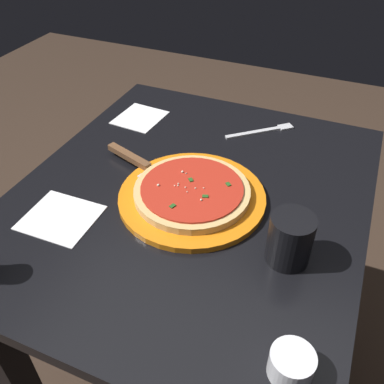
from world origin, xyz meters
TOP-DOWN VIEW (x-y plane):
  - ground_plane at (0.00, 0.00)m, footprint 5.00×5.00m
  - restaurant_table at (0.00, 0.00)m, footprint 0.85×0.73m
  - serving_plate at (0.02, 0.01)m, footprint 0.31×0.31m
  - pizza at (0.02, 0.01)m, footprint 0.24×0.24m
  - pizza_server at (-0.03, -0.13)m, footprint 0.11×0.22m
  - cup_tall_drink at (0.10, 0.23)m, footprint 0.08×0.08m
  - cup_small_sauce at (0.31, 0.28)m, footprint 0.06×0.06m
  - napkin_folded_right at (0.17, -0.21)m, footprint 0.13×0.14m
  - napkin_loose_left at (-0.24, -0.25)m, footprint 0.13×0.12m
  - fork at (-0.30, 0.08)m, footprint 0.14×0.15m

SIDE VIEW (x-z plane):
  - ground_plane at x=0.00m, z-range 0.00..0.00m
  - restaurant_table at x=0.00m, z-range 0.21..0.98m
  - napkin_folded_right at x=0.17m, z-range 0.77..0.77m
  - napkin_loose_left at x=-0.24m, z-range 0.77..0.77m
  - fork at x=-0.30m, z-range 0.77..0.78m
  - serving_plate at x=0.02m, z-range 0.77..0.79m
  - pizza_server at x=-0.03m, z-range 0.78..0.80m
  - cup_small_sauce at x=0.31m, z-range 0.77..0.82m
  - pizza at x=0.02m, z-range 0.78..0.81m
  - cup_tall_drink at x=0.10m, z-range 0.77..0.87m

